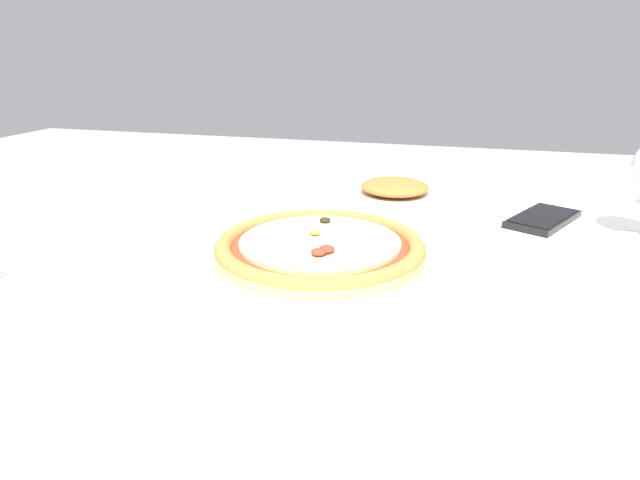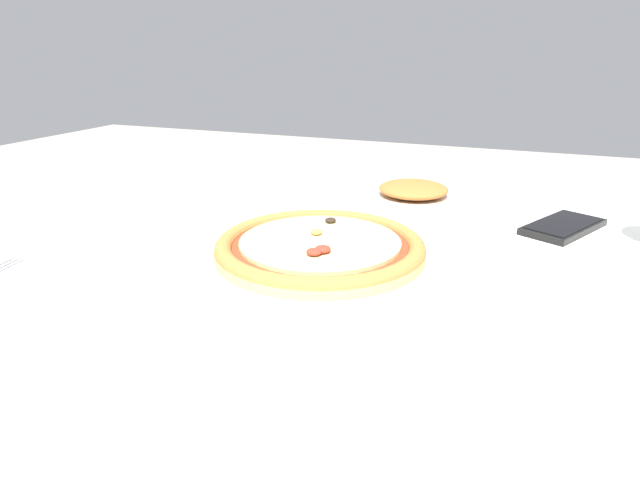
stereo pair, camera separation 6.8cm
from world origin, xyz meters
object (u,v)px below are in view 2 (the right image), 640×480
Objects in this scene: cell_phone at (563,226)px; dining_table at (400,323)px; side_plate at (413,194)px; pizza_plate at (320,250)px.

dining_table is at bearing -132.85° from cell_phone.
cell_phone is (0.20, 0.21, 0.09)m from dining_table.
cell_phone is at bearing -16.38° from side_plate.
dining_table is 0.15m from pizza_plate.
side_plate is at bearing 163.62° from cell_phone.
cell_phone is (0.30, 0.25, -0.01)m from pizza_plate.
side_plate is at bearing 99.72° from dining_table.
pizza_plate is at bearing -157.98° from dining_table.
cell_phone is at bearing 47.15° from dining_table.
pizza_plate is 0.39m from cell_phone.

